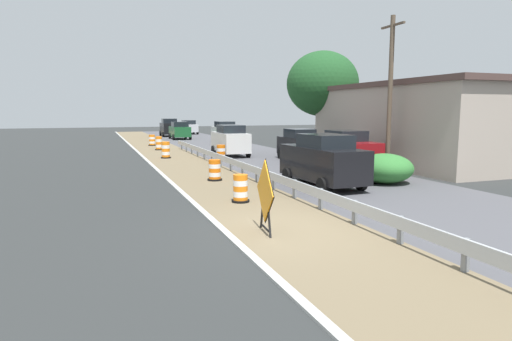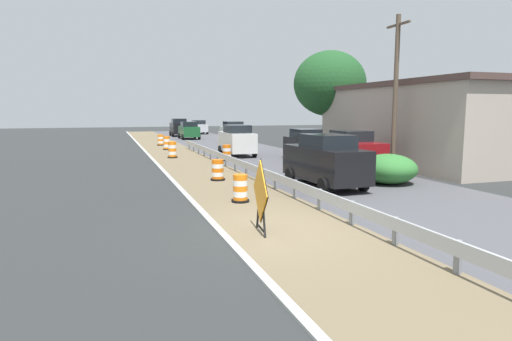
% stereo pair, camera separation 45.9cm
% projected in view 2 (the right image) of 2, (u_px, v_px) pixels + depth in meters
% --- Properties ---
extents(ground_plane, '(160.00, 160.00, 0.00)m').
position_uv_depth(ground_plane, '(270.00, 232.00, 11.94)').
color(ground_plane, '#2B2D2D').
extents(median_dirt_strip, '(3.85, 120.00, 0.01)m').
position_uv_depth(median_dirt_strip, '(295.00, 229.00, 12.17)').
color(median_dirt_strip, '#706047').
rests_on(median_dirt_strip, ground).
extents(far_lane_asphalt, '(7.59, 120.00, 0.00)m').
position_uv_depth(far_lane_asphalt, '(460.00, 214.00, 13.98)').
color(far_lane_asphalt, '#4C4C51').
rests_on(far_lane_asphalt, ground).
extents(curb_near_edge, '(0.20, 120.00, 0.11)m').
position_uv_depth(curb_near_edge, '(224.00, 236.00, 11.53)').
color(curb_near_edge, '#ADADA8').
rests_on(curb_near_edge, ground).
extents(guardrail_median, '(0.18, 48.66, 0.71)m').
position_uv_depth(guardrail_median, '(305.00, 189.00, 15.42)').
color(guardrail_median, '#ADB2B7').
rests_on(guardrail_median, ground).
extents(warning_sign_diamond, '(0.25, 1.75, 2.02)m').
position_uv_depth(warning_sign_diamond, '(261.00, 194.00, 11.69)').
color(warning_sign_diamond, black).
rests_on(warning_sign_diamond, ground).
extents(traffic_barrel_nearest, '(0.65, 0.65, 1.00)m').
position_uv_depth(traffic_barrel_nearest, '(240.00, 190.00, 15.75)').
color(traffic_barrel_nearest, orange).
rests_on(traffic_barrel_nearest, ground).
extents(traffic_barrel_close, '(0.69, 0.69, 0.98)m').
position_uv_depth(traffic_barrel_close, '(218.00, 171.00, 20.66)').
color(traffic_barrel_close, orange).
rests_on(traffic_barrel_close, ground).
extents(traffic_barrel_mid, '(0.70, 0.70, 1.04)m').
position_uv_depth(traffic_barrel_mid, '(227.00, 154.00, 28.77)').
color(traffic_barrel_mid, orange).
rests_on(traffic_barrel_mid, ground).
extents(traffic_barrel_far, '(0.70, 0.70, 1.13)m').
position_uv_depth(traffic_barrel_far, '(172.00, 150.00, 30.45)').
color(traffic_barrel_far, orange).
rests_on(traffic_barrel_far, ground).
extents(traffic_barrel_farther, '(0.65, 0.65, 1.13)m').
position_uv_depth(traffic_barrel_farther, '(167.00, 144.00, 36.70)').
color(traffic_barrel_farther, orange).
rests_on(traffic_barrel_farther, ground).
extents(traffic_barrel_farthest, '(0.69, 0.69, 1.02)m').
position_uv_depth(traffic_barrel_farthest, '(161.00, 141.00, 41.30)').
color(traffic_barrel_farthest, orange).
rests_on(traffic_barrel_farthest, ground).
extents(car_lead_near_lane, '(2.16, 4.07, 2.24)m').
position_uv_depth(car_lead_near_lane, '(179.00, 127.00, 56.19)').
color(car_lead_near_lane, black).
rests_on(car_lead_near_lane, ground).
extents(car_trailing_near_lane, '(2.05, 4.48, 2.16)m').
position_uv_depth(car_trailing_near_lane, '(233.00, 132.00, 44.69)').
color(car_trailing_near_lane, silver).
rests_on(car_trailing_near_lane, ground).
extents(car_lead_far_lane, '(2.10, 4.09, 1.99)m').
position_uv_depth(car_lead_far_lane, '(189.00, 130.00, 50.50)').
color(car_lead_far_lane, '#195128').
rests_on(car_lead_far_lane, ground).
extents(car_mid_far_lane, '(1.93, 4.01, 2.06)m').
position_uv_depth(car_mid_far_lane, '(306.00, 145.00, 28.84)').
color(car_mid_far_lane, black).
rests_on(car_mid_far_lane, ground).
extents(car_trailing_far_lane, '(2.17, 4.80, 2.26)m').
position_uv_depth(car_trailing_far_lane, '(325.00, 161.00, 18.87)').
color(car_trailing_far_lane, black).
rests_on(car_trailing_far_lane, ground).
extents(car_distant_a, '(2.15, 4.38, 1.91)m').
position_uv_depth(car_distant_a, '(199.00, 127.00, 61.96)').
color(car_distant_a, silver).
rests_on(car_distant_a, ground).
extents(car_distant_b, '(2.11, 4.59, 2.23)m').
position_uv_depth(car_distant_b, '(237.00, 140.00, 31.92)').
color(car_distant_b, silver).
rests_on(car_distant_b, ground).
extents(car_distant_c, '(2.11, 4.31, 2.19)m').
position_uv_depth(car_distant_c, '(352.00, 151.00, 23.63)').
color(car_distant_c, maroon).
rests_on(car_distant_c, ground).
extents(roadside_shop_near, '(7.28, 14.11, 4.90)m').
position_uv_depth(roadside_shop_near, '(425.00, 124.00, 26.79)').
color(roadside_shop_near, '#AD9E8E').
rests_on(roadside_shop_near, ground).
extents(utility_pole_near, '(0.24, 1.80, 8.04)m').
position_uv_depth(utility_pole_near, '(395.00, 92.00, 22.58)').
color(utility_pole_near, brown).
rests_on(utility_pole_near, ground).
extents(bush_roadside, '(2.53, 2.53, 1.34)m').
position_uv_depth(bush_roadside, '(388.00, 169.00, 19.69)').
color(bush_roadside, '#337533').
rests_on(bush_roadside, ground).
extents(tree_roadside, '(5.30, 5.30, 7.61)m').
position_uv_depth(tree_roadside, '(330.00, 84.00, 32.41)').
color(tree_roadside, '#4C3D2D').
rests_on(tree_roadside, ground).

